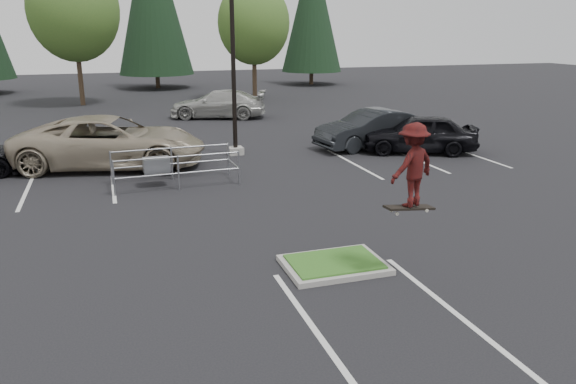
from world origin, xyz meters
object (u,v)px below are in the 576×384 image
object	(u,v)px
light_pole	(233,42)
cart_corral	(161,165)
conif_c	(312,8)
decid_c	(253,25)
car_r_black	(420,134)
car_r_charc	(371,129)
car_far_silver	(219,104)
car_l_tan	(109,142)
skateboarder	(412,165)
decid_b	(74,13)

from	to	relation	value
light_pole	cart_corral	distance (m)	6.53
conif_c	cart_corral	size ratio (longest dim) A/B	3.01
conif_c	light_pole	bearing A→B (deg)	-116.15
decid_c	car_r_black	xyz separation A→B (m)	(2.01, -19.89, -4.44)
car_r_charc	light_pole	bearing A→B (deg)	-103.58
light_pole	car_r_black	size ratio (longest dim) A/B	2.12
light_pole	cart_corral	world-z (taller)	light_pole
car_far_silver	car_l_tan	bearing A→B (deg)	-11.65
decid_c	skateboarder	xyz separation A→B (m)	(-4.79, -30.83, -2.79)
decid_b	car_far_silver	bearing A→B (deg)	-47.46
conif_c	car_l_tan	size ratio (longest dim) A/B	1.80
cart_corral	car_r_black	world-z (taller)	car_r_black
light_pole	decid_b	distance (m)	19.70
skateboarder	cart_corral	bearing A→B (deg)	-84.86
skateboarder	light_pole	bearing A→B (deg)	-106.51
car_l_tan	car_r_black	size ratio (longest dim) A/B	1.46
car_l_tan	car_r_charc	distance (m)	11.00
car_r_black	decid_b	bearing A→B (deg)	-123.40
skateboarder	car_r_black	size ratio (longest dim) A/B	0.38
car_far_silver	cart_corral	bearing A→B (deg)	0.16
light_pole	decid_c	xyz separation A→B (m)	(5.49, 17.83, 0.69)
cart_corral	light_pole	bearing A→B (deg)	47.34
skateboarder	car_r_black	bearing A→B (deg)	-141.45
decid_c	car_l_tan	bearing A→B (deg)	-119.51
car_r_charc	car_far_silver	world-z (taller)	car_r_charc
car_far_silver	conif_c	bearing A→B (deg)	164.08
decid_b	cart_corral	bearing A→B (deg)	-82.24
decid_c	conif_c	xyz separation A→B (m)	(8.01, 9.67, 1.59)
car_r_black	car_far_silver	xyz separation A→B (m)	(-6.18, 12.05, -0.01)
conif_c	skateboarder	size ratio (longest dim) A/B	6.82
car_r_black	car_l_tan	bearing A→B (deg)	-73.81
light_pole	car_r_charc	bearing A→B (deg)	-4.76
conif_c	car_r_charc	size ratio (longest dim) A/B	2.48
car_l_tan	car_r_black	bearing A→B (deg)	-82.68
decid_b	car_r_charc	size ratio (longest dim) A/B	1.91
decid_b	conif_c	size ratio (longest dim) A/B	0.77
light_pole	car_l_tan	distance (m)	6.20
skateboarder	car_l_tan	size ratio (longest dim) A/B	0.26
car_l_tan	car_far_silver	xyz separation A→B (m)	(6.32, 10.70, -0.16)
light_pole	decid_c	distance (m)	18.67
car_r_black	car_far_silver	distance (m)	13.55
car_r_black	car_r_charc	bearing A→B (deg)	-113.65
decid_c	cart_corral	distance (m)	24.03
cart_corral	car_l_tan	distance (m)	3.67
decid_b	skateboarder	world-z (taller)	decid_b
conif_c	decid_b	bearing A→B (deg)	-155.86
decid_c	car_l_tan	distance (m)	21.73
cart_corral	car_r_charc	world-z (taller)	car_r_charc
skateboarder	conif_c	bearing A→B (deg)	-127.14
car_r_black	conif_c	bearing A→B (deg)	-169.11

